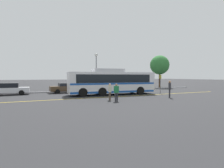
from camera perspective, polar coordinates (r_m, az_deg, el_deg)
ground_plane at (r=22.91m, az=3.10°, el=-3.25°), size 220.00×220.00×0.00m
lane_strip_0 at (r=20.08m, az=2.60°, el=-4.05°), size 30.82×0.20×0.01m
curb_strip at (r=27.74m, az=-5.26°, el=-2.10°), size 38.82×0.36×0.15m
transit_bus at (r=21.94m, az=-0.04°, el=0.73°), size 11.28×3.40×3.23m
parked_car_0 at (r=25.01m, az=-30.56°, el=-1.41°), size 4.61×1.89×1.48m
parked_car_1 at (r=25.23m, az=-14.59°, el=-1.18°), size 4.64×1.99×1.37m
parked_car_2 at (r=27.44m, az=-1.26°, el=-0.65°), size 4.04×2.16×1.58m
pedestrian_0 at (r=16.74m, az=-0.70°, el=-2.23°), size 0.28×0.45×1.62m
pedestrian_1 at (r=19.52m, az=18.31°, el=-1.26°), size 0.42×0.47×1.83m
pedestrian_2 at (r=15.99m, az=1.43°, el=-2.42°), size 0.43×0.24×1.63m
bus_stop_sign at (r=24.25m, az=15.51°, el=0.79°), size 0.07×0.40×2.55m
street_lamp at (r=29.10m, az=-5.17°, el=6.78°), size 0.51×0.51×6.12m
tree_0 at (r=37.13m, az=15.28°, el=6.00°), size 3.88×3.88×6.57m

